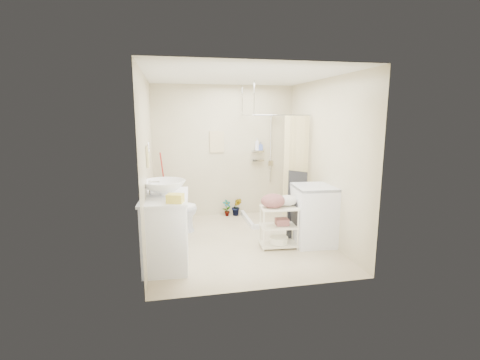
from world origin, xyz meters
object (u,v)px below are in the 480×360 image
(toilet, at_px, (174,209))
(laundry_rack, at_px, (279,223))
(washing_machine, at_px, (314,215))
(vanity, at_px, (166,230))

(toilet, height_order, laundry_rack, toilet)
(toilet, height_order, washing_machine, washing_machine)
(laundry_rack, bearing_deg, toilet, 149.99)
(vanity, bearing_deg, toilet, 88.22)
(toilet, distance_m, washing_machine, 2.41)
(vanity, height_order, toilet, vanity)
(washing_machine, distance_m, laundry_rack, 0.61)
(washing_machine, bearing_deg, toilet, 158.37)
(vanity, distance_m, laundry_rack, 1.71)
(toilet, distance_m, laundry_rack, 1.91)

